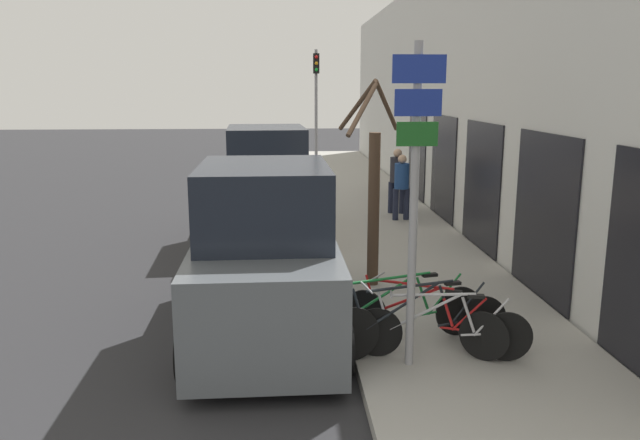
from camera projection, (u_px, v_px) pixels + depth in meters
name	position (u px, v px, depth m)	size (l,w,h in m)	color
ground_plane	(277.00, 239.00, 14.39)	(80.00, 80.00, 0.00)	#28282B
sidewalk_curb	(371.00, 211.00, 17.27)	(3.20, 32.00, 0.15)	#9E9B93
building_facade	(439.00, 96.00, 16.63)	(0.23, 32.00, 6.50)	silver
signpost	(415.00, 189.00, 7.08)	(0.59, 0.12, 3.77)	#939399
bicycle_0	(441.00, 330.00, 7.60)	(2.17, 0.50, 0.86)	black
bicycle_1	(419.00, 323.00, 7.74)	(2.37, 0.57, 0.94)	black
bicycle_2	(422.00, 319.00, 7.96)	(1.86, 1.28, 0.86)	black
bicycle_3	(397.00, 314.00, 8.08)	(2.43, 0.68, 0.93)	black
parked_car_0	(265.00, 260.00, 8.57)	(2.13, 4.38, 2.43)	#51565B
parked_car_1	(267.00, 190.00, 14.06)	(2.24, 4.61, 2.58)	gray
pedestrian_near	(402.00, 182.00, 15.57)	(0.43, 0.37, 1.65)	#1E2338
pedestrian_far	(397.00, 176.00, 16.40)	(0.44, 0.38, 1.71)	#1E2338
street_tree	(373.00, 190.00, 10.31)	(1.12, 1.85, 3.41)	#4C3828
traffic_light	(316.00, 100.00, 20.67)	(0.20, 0.30, 4.50)	#939399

